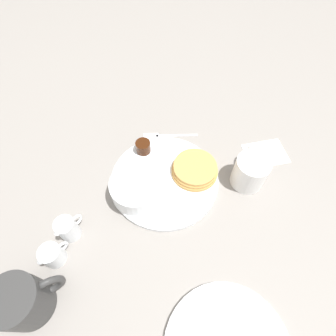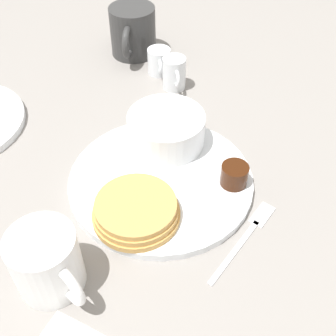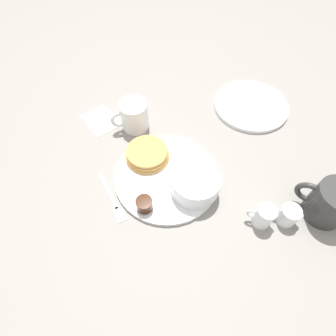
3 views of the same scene
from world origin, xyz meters
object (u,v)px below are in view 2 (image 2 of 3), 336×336
(bowl, at_px, (166,129))
(creamer_pitcher_far, at_px, (159,61))
(creamer_pitcher_near, at_px, (174,73))
(plate, at_px, (161,180))
(coffee_mug, at_px, (48,263))
(second_mug, at_px, (133,32))
(fork, at_px, (249,232))

(bowl, distance_m, creamer_pitcher_far, 0.22)
(bowl, distance_m, creamer_pitcher_near, 0.17)
(creamer_pitcher_near, height_order, creamer_pitcher_far, creamer_pitcher_near)
(bowl, xyz_separation_m, creamer_pitcher_far, (-0.15, -0.16, -0.01))
(plate, xyz_separation_m, coffee_mug, (0.20, 0.02, 0.04))
(plate, xyz_separation_m, second_mug, (-0.23, -0.30, 0.04))
(bowl, distance_m, coffee_mug, 0.27)
(coffee_mug, bearing_deg, creamer_pitcher_far, -151.43)
(second_mug, bearing_deg, coffee_mug, 36.13)
(bowl, relative_size, creamer_pitcher_near, 1.91)
(plate, xyz_separation_m, fork, (-0.01, 0.15, -0.00))
(bowl, xyz_separation_m, coffee_mug, (0.26, 0.07, 0.00))
(coffee_mug, relative_size, creamer_pitcher_far, 2.04)
(plate, relative_size, fork, 1.74)
(second_mug, bearing_deg, creamer_pitcher_near, 76.79)
(plate, relative_size, creamer_pitcher_far, 5.00)
(plate, bearing_deg, creamer_pitcher_far, -135.58)
(plate, bearing_deg, coffee_mug, 5.26)
(plate, height_order, fork, plate)
(creamer_pitcher_near, bearing_deg, plate, 38.01)
(coffee_mug, height_order, second_mug, second_mug)
(creamer_pitcher_far, xyz_separation_m, fork, (0.20, 0.35, -0.02))
(bowl, xyz_separation_m, creamer_pitcher_near, (-0.13, -0.10, -0.01))
(coffee_mug, xyz_separation_m, creamer_pitcher_far, (-0.41, -0.23, -0.02))
(fork, height_order, second_mug, second_mug)
(bowl, height_order, creamer_pitcher_far, bowl)
(fork, bearing_deg, second_mug, -115.70)
(coffee_mug, relative_size, second_mug, 0.95)
(fork, xyz_separation_m, second_mug, (-0.21, -0.44, 0.05))
(creamer_pitcher_far, height_order, fork, creamer_pitcher_far)
(plate, distance_m, creamer_pitcher_near, 0.25)
(creamer_pitcher_near, distance_m, creamer_pitcher_far, 0.06)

